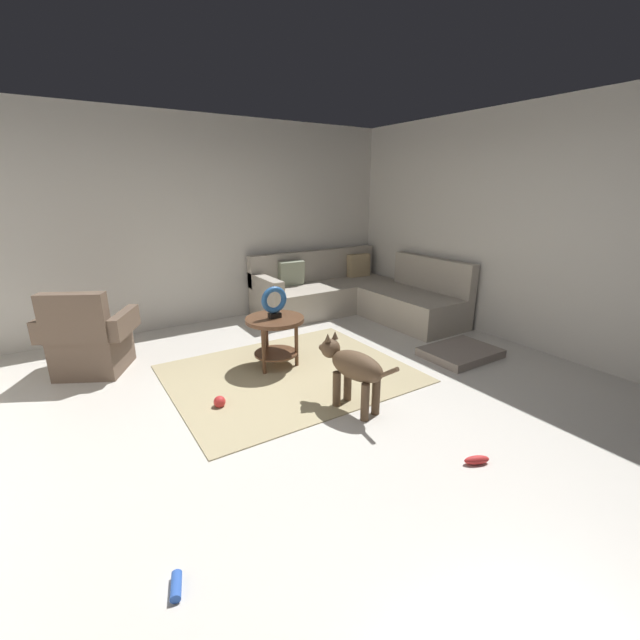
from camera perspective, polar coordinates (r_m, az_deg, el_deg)
ground_plane at (r=3.67m, az=-0.90°, el=-12.58°), size 6.00×6.00×0.10m
wall_back at (r=5.90m, az=-16.55°, el=12.61°), size 6.00×0.12×2.70m
wall_right at (r=5.35m, az=27.45°, el=10.94°), size 0.12×6.00×2.70m
area_rug at (r=4.25m, az=-4.18°, el=-7.34°), size 2.30×1.90×0.01m
sectional_couch at (r=6.15m, az=4.94°, el=3.40°), size 2.20×2.25×0.88m
armchair at (r=4.76m, az=-29.12°, el=-2.71°), size 0.99×0.91×0.88m
side_table at (r=4.28m, az=-6.19°, el=-1.25°), size 0.60×0.60×0.54m
torus_sculpture at (r=4.20m, az=-6.33°, el=2.56°), size 0.28×0.08×0.33m
dog_bed_mat at (r=4.90m, az=18.73°, el=-4.26°), size 0.80×0.60×0.09m
dog at (r=3.47m, az=4.51°, el=-6.52°), size 0.32×0.84×0.63m
dog_toy_ball at (r=3.72m, az=-13.64°, el=-10.87°), size 0.10×0.10×0.10m
dog_toy_rope at (r=2.40m, az=-19.18°, el=-31.27°), size 0.09×0.15×0.05m
dog_toy_bone at (r=3.17m, az=20.75°, el=-17.55°), size 0.19×0.13×0.06m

